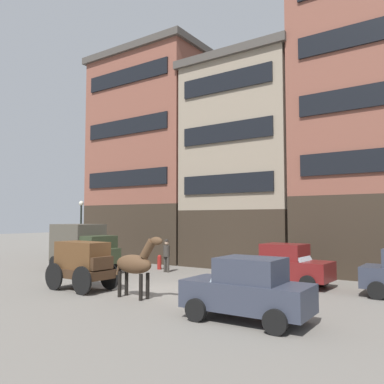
{
  "coord_description": "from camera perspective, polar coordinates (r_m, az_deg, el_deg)",
  "views": [
    {
      "loc": [
        10.7,
        -12.67,
        2.97
      ],
      "look_at": [
        0.67,
        1.99,
        4.15
      ],
      "focal_mm": 36.87,
      "sensor_mm": 36.0,
      "label": 1
    }
  ],
  "objects": [
    {
      "name": "fire_hydrant_curbside",
      "position": [
        23.27,
        -4.75,
        -10.04
      ],
      "size": [
        0.24,
        0.24,
        0.83
      ],
      "color": "maroon",
      "rests_on": "ground_plane"
    },
    {
      "name": "sedan_light",
      "position": [
        11.84,
        8.02,
        -13.77
      ],
      "size": [
        3.73,
        1.91,
        1.83
      ],
      "color": "#333847",
      "rests_on": "ground_plane"
    },
    {
      "name": "building_far_left",
      "position": [
        29.96,
        -5.75,
        5.26
      ],
      "size": [
        9.13,
        6.09,
        15.25
      ],
      "color": "#33281E",
      "rests_on": "ground_plane"
    },
    {
      "name": "draft_horse",
      "position": [
        15.07,
        -8.16,
        -10.23
      ],
      "size": [
        2.35,
        0.66,
        2.3
      ],
      "color": "#513823",
      "rests_on": "ground_plane"
    },
    {
      "name": "ground_plane",
      "position": [
        16.85,
        -5.89,
        -13.92
      ],
      "size": [
        120.0,
        120.0,
        0.0
      ],
      "primitive_type": "plane",
      "color": "slate"
    },
    {
      "name": "streetlamp_curbside",
      "position": [
        27.57,
        -15.77,
        -4.26
      ],
      "size": [
        0.32,
        0.32,
        4.12
      ],
      "color": "black",
      "rests_on": "ground_plane"
    },
    {
      "name": "pedestrian_officer",
      "position": [
        21.98,
        -3.71,
        -8.97
      ],
      "size": [
        0.46,
        0.46,
        1.79
      ],
      "color": "#38332D",
      "rests_on": "ground_plane"
    },
    {
      "name": "building_center_left",
      "position": [
        25.45,
        8.08,
        4.29
      ],
      "size": [
        7.46,
        6.09,
        12.96
      ],
      "color": "#33281E",
      "rests_on": "ground_plane"
    },
    {
      "name": "cargo_wagon",
      "position": [
        17.2,
        -15.53,
        -9.73
      ],
      "size": [
        2.95,
        1.6,
        1.98
      ],
      "color": "#3D2819",
      "rests_on": "ground_plane"
    },
    {
      "name": "delivery_truck_near",
      "position": [
        22.93,
        -15.4,
        -7.52
      ],
      "size": [
        4.49,
        2.49,
        2.62
      ],
      "color": "#2D3823",
      "rests_on": "ground_plane"
    },
    {
      "name": "sedan_dark",
      "position": [
        18.11,
        13.62,
        -10.2
      ],
      "size": [
        3.79,
        2.03,
        1.83
      ],
      "color": "maroon",
      "rests_on": "ground_plane"
    }
  ]
}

